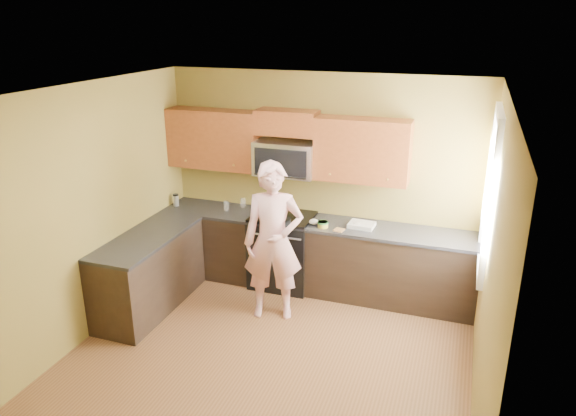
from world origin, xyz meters
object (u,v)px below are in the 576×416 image
at_px(frying_pan, 280,223).
at_px(travel_mug, 176,206).
at_px(woman, 273,242).
at_px(stove, 283,250).
at_px(microwave, 286,175).
at_px(butter_tub, 323,227).

xyz_separation_m(frying_pan, travel_mug, (-1.56, 0.22, -0.03)).
bearing_deg(frying_pan, woman, -97.56).
distance_m(stove, travel_mug, 1.57).
bearing_deg(travel_mug, microwave, 6.22).
height_order(stove, microwave, microwave).
bearing_deg(butter_tub, stove, 165.15).
relative_size(stove, woman, 0.52).
xyz_separation_m(frying_pan, butter_tub, (0.51, 0.10, -0.03)).
height_order(woman, frying_pan, woman).
height_order(microwave, frying_pan, microwave).
bearing_deg(travel_mug, frying_pan, -7.92).
relative_size(woman, travel_mug, 11.35).
bearing_deg(stove, woman, -78.27).
bearing_deg(stove, butter_tub, -14.85).
relative_size(frying_pan, travel_mug, 2.86).
distance_m(microwave, woman, 1.04).
relative_size(stove, frying_pan, 2.05).
relative_size(stove, travel_mug, 5.85).
bearing_deg(stove, travel_mug, -178.53).
relative_size(butter_tub, travel_mug, 0.79).
xyz_separation_m(stove, woman, (0.16, -0.76, 0.45)).
relative_size(woman, frying_pan, 3.97).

